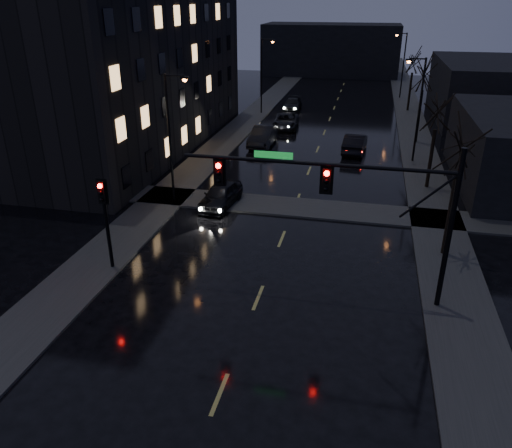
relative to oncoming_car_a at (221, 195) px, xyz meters
The scene contains 22 objects.
ground 18.37m from the oncoming_car_a, 75.57° to the right, with size 160.00×160.00×0.00m, color black.
sidewalk_left 17.68m from the oncoming_car_a, 102.84° to the left, with size 3.00×140.00×0.12m, color #2D2D2B.
sidewalk_right 21.64m from the oncoming_car_a, 52.80° to the left, with size 3.00×140.00×0.12m, color #2D2D2B.
sidewalk_cross 4.68m from the oncoming_car_a, ahead, with size 40.00×3.00×0.12m, color #2D2D2B.
apartment_block 17.87m from the oncoming_car_a, 134.29° to the left, with size 12.00×30.00×12.00m, color black.
commercial_right_far 37.20m from the oncoming_car_a, 54.48° to the left, with size 12.00×18.00×6.00m, color black.
far_block 60.33m from the oncoming_car_a, 88.50° to the left, with size 22.00×10.00×8.00m, color black.
signal_mast 12.85m from the oncoming_car_a, 46.19° to the right, with size 11.11×0.41×7.00m.
signal_pole_left 9.53m from the oncoming_car_a, 108.42° to the right, with size 0.35×0.41×4.53m.
tree_near 14.58m from the oncoming_car_a, 16.22° to the right, with size 3.52×3.52×8.08m.
tree_mid_a 15.26m from the oncoming_car_a, 25.63° to the left, with size 3.30×3.30×7.58m.
tree_mid_b 23.13m from the oncoming_car_a, 54.55° to the left, with size 3.74×3.74×8.59m.
tree_far 35.14m from the oncoming_car_a, 68.07° to the left, with size 3.43×3.43×7.88m.
streetlight_l_near 5.03m from the oncoming_car_a, behind, with size 1.53×0.28×8.00m.
streetlight_l_far 27.68m from the oncoming_car_a, 96.30° to the left, with size 1.53×0.28×8.00m.
streetlight_r_mid 17.71m from the oncoming_car_a, 45.16° to the left, with size 1.53×0.28×8.00m.
streetlight_r_far 42.21m from the oncoming_car_a, 73.18° to the left, with size 1.53×0.28×8.00m.
oncoming_car_a is the anchor object (origin of this frame).
oncoming_car_b 14.45m from the oncoming_car_a, 91.29° to the left, with size 1.77×5.07×1.67m, color black.
oncoming_car_c 21.11m from the oncoming_car_a, 88.37° to the left, with size 2.36×5.12×1.42m, color black.
oncoming_car_d 29.87m from the oncoming_car_a, 90.17° to the left, with size 1.90×4.68×1.36m, color black.
lead_car 15.97m from the oncoming_car_a, 61.12° to the left, with size 1.68×4.81×1.59m, color black.
Camera 1 is at (3.99, -10.20, 12.12)m, focal length 35.00 mm.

